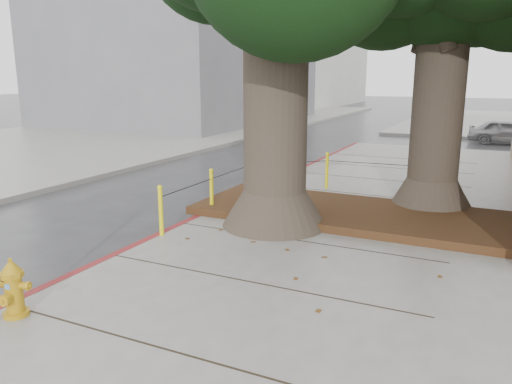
# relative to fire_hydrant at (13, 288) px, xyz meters

# --- Properties ---
(ground) EXTENTS (140.00, 140.00, 0.00)m
(ground) POSITION_rel_fire_hydrant_xyz_m (1.61, 2.16, -0.51)
(ground) COLOR #28282B
(ground) RESTS_ON ground
(sidewalk_opposite) EXTENTS (14.00, 60.00, 0.15)m
(sidewalk_opposite) POSITION_rel_fire_hydrant_xyz_m (-12.39, 12.16, -0.43)
(sidewalk_opposite) COLOR slate
(sidewalk_opposite) RESTS_ON ground
(curb_red) EXTENTS (0.14, 26.00, 0.16)m
(curb_red) POSITION_rel_fire_hydrant_xyz_m (-0.39, 4.66, -0.43)
(curb_red) COLOR maroon
(curb_red) RESTS_ON ground
(planter_bed) EXTENTS (6.40, 2.60, 0.16)m
(planter_bed) POSITION_rel_fire_hydrant_xyz_m (2.51, 6.06, -0.28)
(planter_bed) COLOR black
(planter_bed) RESTS_ON sidewalk_main
(building_far_grey) EXTENTS (12.00, 16.00, 12.00)m
(building_far_grey) POSITION_rel_fire_hydrant_xyz_m (-13.39, 24.16, 5.49)
(building_far_grey) COLOR slate
(building_far_grey) RESTS_ON ground
(building_far_white) EXTENTS (12.00, 18.00, 15.00)m
(building_far_white) POSITION_rel_fire_hydrant_xyz_m (-15.39, 47.16, 6.99)
(building_far_white) COLOR silver
(building_far_white) RESTS_ON ground
(bollard_ring) EXTENTS (3.79, 5.39, 0.95)m
(bollard_ring) POSITION_rel_fire_hydrant_xyz_m (0.74, 6.53, 0.15)
(bollard_ring) COLOR #FFEE0E
(bollard_ring) RESTS_ON sidewalk_main
(fire_hydrant) EXTENTS (0.39, 0.38, 0.74)m
(fire_hydrant) POSITION_rel_fire_hydrant_xyz_m (0.00, 0.00, 0.00)
(fire_hydrant) COLOR gold
(fire_hydrant) RESTS_ON sidewalk_main
(car_silver) EXTENTS (3.22, 1.36, 1.09)m
(car_silver) POSITION_rel_fire_hydrant_xyz_m (5.46, 21.26, 0.03)
(car_silver) COLOR #9D9DA2
(car_silver) RESTS_ON ground
(car_dark) EXTENTS (1.85, 4.06, 1.15)m
(car_dark) POSITION_rel_fire_hydrant_xyz_m (-10.09, 20.43, 0.07)
(car_dark) COLOR black
(car_dark) RESTS_ON ground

